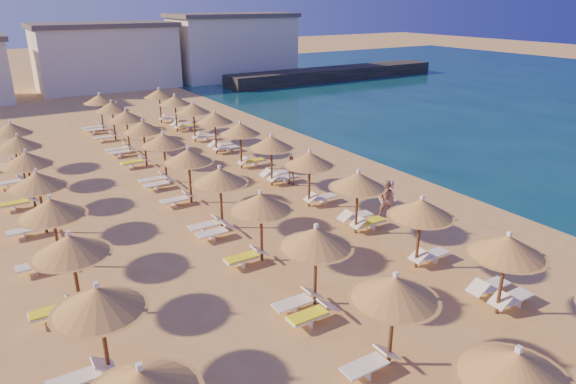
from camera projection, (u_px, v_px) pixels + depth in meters
ground at (330, 253)px, 20.93m from camera, size 220.00×220.00×0.00m
jetty at (335, 74)px, 66.00m from camera, size 30.03×4.20×1.50m
hotel_blocks at (113, 56)px, 58.53m from camera, size 49.49×10.60×8.10m
parasol_row_east at (289, 151)px, 26.26m from camera, size 2.54×42.87×2.96m
parasol_row_west at (203, 166)px, 23.90m from camera, size 2.54×42.87×2.96m
parasol_row_inland at (44, 194)px, 20.49m from camera, size 2.54×28.20×2.96m
loungers at (218, 207)px, 24.72m from camera, size 14.76×40.91×0.66m
beachgoer_b at (387, 200)px, 23.81m from camera, size 1.15×1.19×1.93m
beachgoer_c at (291, 170)px, 28.57m from camera, size 0.90×1.00×1.63m
beachgoer_a at (390, 197)px, 24.66m from camera, size 0.48×0.65×1.61m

